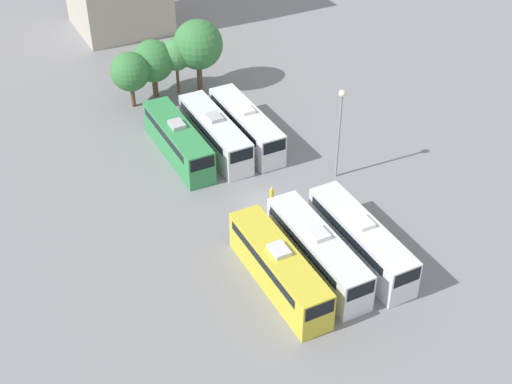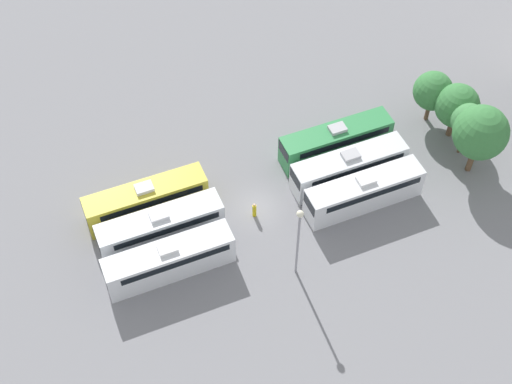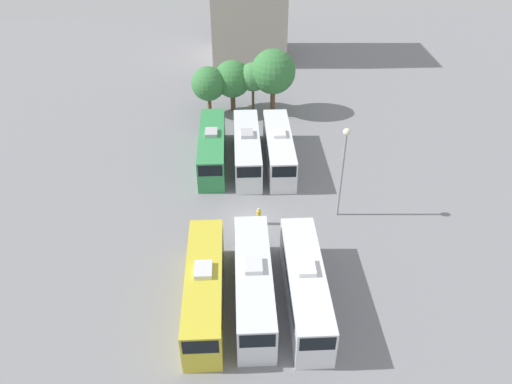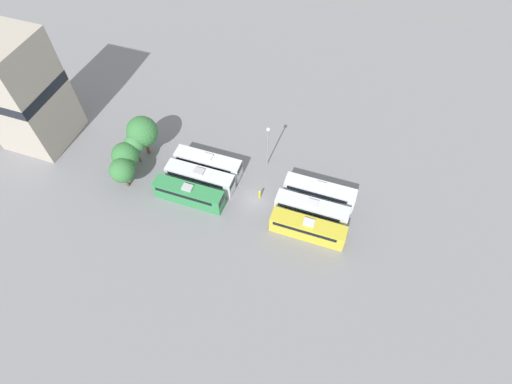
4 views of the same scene
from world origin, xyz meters
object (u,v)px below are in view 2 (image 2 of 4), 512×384
bus_0 (147,199)px  bus_2 (170,259)px  tree_2 (468,121)px  light_pole (299,233)px  tree_1 (457,106)px  bus_5 (364,191)px  bus_4 (349,167)px  tree_0 (433,91)px  bus_1 (161,226)px  bus_3 (336,140)px  tree_3 (481,133)px  worker_person (254,210)px

bus_0 → bus_2: size_ratio=1.00×
bus_0 → tree_2: 30.84m
bus_2 → light_pole: light_pole is taller
tree_1 → tree_2: bearing=-9.2°
bus_5 → tree_1: bearing=110.2°
bus_4 → tree_0: bearing=110.2°
bus_1 → bus_4: 18.40m
bus_2 → bus_5: (-0.25, 18.70, 0.00)m
bus_3 → bus_1: bearing=-79.9°
tree_2 → tree_3: 2.47m
tree_0 → tree_2: bearing=6.5°
bus_1 → bus_5: 18.62m
bus_2 → bus_4: bearing=100.3°
bus_0 → tree_2: bearing=81.3°
bus_1 → bus_3: bearing=100.1°
bus_2 → light_pole: bearing=67.1°
bus_5 → tree_0: 13.50m
bus_4 → tree_3: size_ratio=1.45×
bus_2 → tree_0: 30.89m
bus_2 → worker_person: size_ratio=6.63×
bus_0 → bus_2: bearing=-0.8°
light_pole → tree_0: bearing=120.3°
bus_2 → tree_2: size_ratio=1.85×
bus_4 → light_pole: light_pole is taller
bus_5 → tree_3: bearing=88.8°
tree_1 → bus_4: bearing=-83.8°
bus_4 → tree_2: bearing=84.7°
bus_3 → tree_3: tree_3 is taller
light_pole → tree_2: bearing=107.5°
bus_3 → bus_5: same height
bus_5 → tree_1: tree_1 is taller
bus_1 → light_pole: 12.88m
bus_3 → light_pole: size_ratio=1.31×
bus_2 → bus_1: bearing=173.9°
bus_3 → light_pole: 15.00m
light_pole → worker_person: bearing=-171.9°
bus_4 → tree_2: (1.09, 11.70, 2.58)m
bus_5 → light_pole: (4.43, -8.82, 3.94)m
bus_2 → bus_4: 19.09m
bus_1 → tree_2: bearing=87.6°
bus_1 → tree_0: (-3.94, 29.51, 2.10)m
tree_1 → bus_2: bearing=-81.3°
bus_2 → worker_person: bearing=107.2°
bus_1 → bus_4: (0.15, 18.40, 0.00)m
bus_0 → tree_0: 29.87m
bus_5 → tree_2: size_ratio=1.85×
worker_person → tree_3: size_ratio=0.22×
worker_person → light_pole: 8.57m
tree_0 → tree_1: (2.77, 0.98, 0.11)m
bus_4 → tree_0: 12.02m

